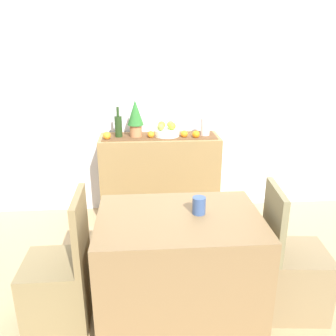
{
  "coord_description": "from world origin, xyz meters",
  "views": [
    {
      "loc": [
        -0.25,
        -2.47,
        1.75
      ],
      "look_at": [
        -0.04,
        0.35,
        0.74
      ],
      "focal_mm": 37.83,
      "sensor_mm": 36.0,
      "label": 1
    }
  ],
  "objects_px": {
    "wine_bottle": "(118,126)",
    "potted_plant": "(135,117)",
    "sideboard_console": "(160,178)",
    "chair_near_window": "(60,286)",
    "chair_by_corner": "(292,275)",
    "ceramic_vase": "(205,127)",
    "coffee_cup": "(199,205)",
    "dining_table": "(179,267)",
    "fruit_bowl": "(167,133)"
  },
  "relations": [
    {
      "from": "wine_bottle",
      "to": "potted_plant",
      "type": "distance_m",
      "value": 0.19
    },
    {
      "from": "sideboard_console",
      "to": "chair_near_window",
      "type": "xyz_separation_m",
      "value": [
        -0.73,
        -1.45,
        -0.17
      ]
    },
    {
      "from": "wine_bottle",
      "to": "chair_by_corner",
      "type": "bearing_deg",
      "value": -49.98
    },
    {
      "from": "sideboard_console",
      "to": "chair_by_corner",
      "type": "xyz_separation_m",
      "value": [
        0.82,
        -1.45,
        -0.17
      ]
    },
    {
      "from": "ceramic_vase",
      "to": "chair_by_corner",
      "type": "relative_size",
      "value": 0.2
    },
    {
      "from": "coffee_cup",
      "to": "dining_table",
      "type": "bearing_deg",
      "value": -165.83
    },
    {
      "from": "wine_bottle",
      "to": "potted_plant",
      "type": "bearing_deg",
      "value": -0.0
    },
    {
      "from": "wine_bottle",
      "to": "sideboard_console",
      "type": "bearing_deg",
      "value": -0.0
    },
    {
      "from": "sideboard_console",
      "to": "fruit_bowl",
      "type": "distance_m",
      "value": 0.48
    },
    {
      "from": "dining_table",
      "to": "chair_by_corner",
      "type": "xyz_separation_m",
      "value": [
        0.77,
        0.0,
        -0.1
      ]
    },
    {
      "from": "fruit_bowl",
      "to": "potted_plant",
      "type": "distance_m",
      "value": 0.35
    },
    {
      "from": "wine_bottle",
      "to": "coffee_cup",
      "type": "bearing_deg",
      "value": -68.18
    },
    {
      "from": "dining_table",
      "to": "chair_by_corner",
      "type": "relative_size",
      "value": 1.13
    },
    {
      "from": "wine_bottle",
      "to": "potted_plant",
      "type": "relative_size",
      "value": 0.83
    },
    {
      "from": "wine_bottle",
      "to": "chair_by_corner",
      "type": "xyz_separation_m",
      "value": [
        1.22,
        -1.45,
        -0.72
      ]
    },
    {
      "from": "fruit_bowl",
      "to": "wine_bottle",
      "type": "height_order",
      "value": "wine_bottle"
    },
    {
      "from": "chair_near_window",
      "to": "chair_by_corner",
      "type": "bearing_deg",
      "value": 0.05
    },
    {
      "from": "fruit_bowl",
      "to": "ceramic_vase",
      "type": "bearing_deg",
      "value": 0.0
    },
    {
      "from": "ceramic_vase",
      "to": "sideboard_console",
      "type": "bearing_deg",
      "value": 180.0
    },
    {
      "from": "fruit_bowl",
      "to": "ceramic_vase",
      "type": "xyz_separation_m",
      "value": [
        0.38,
        0.0,
        0.05
      ]
    },
    {
      "from": "fruit_bowl",
      "to": "chair_near_window",
      "type": "relative_size",
      "value": 0.28
    },
    {
      "from": "fruit_bowl",
      "to": "ceramic_vase",
      "type": "height_order",
      "value": "ceramic_vase"
    },
    {
      "from": "wine_bottle",
      "to": "dining_table",
      "type": "distance_m",
      "value": 1.64
    },
    {
      "from": "coffee_cup",
      "to": "chair_by_corner",
      "type": "distance_m",
      "value": 0.84
    },
    {
      "from": "sideboard_console",
      "to": "ceramic_vase",
      "type": "relative_size",
      "value": 6.66
    },
    {
      "from": "ceramic_vase",
      "to": "coffee_cup",
      "type": "xyz_separation_m",
      "value": [
        -0.28,
        -1.42,
        -0.17
      ]
    },
    {
      "from": "coffee_cup",
      "to": "chair_near_window",
      "type": "bearing_deg",
      "value": -178.01
    },
    {
      "from": "sideboard_console",
      "to": "potted_plant",
      "type": "xyz_separation_m",
      "value": [
        -0.23,
        0.0,
        0.64
      ]
    },
    {
      "from": "dining_table",
      "to": "coffee_cup",
      "type": "relative_size",
      "value": 9.29
    },
    {
      "from": "coffee_cup",
      "to": "chair_near_window",
      "type": "xyz_separation_m",
      "value": [
        -0.9,
        -0.03,
        -0.53
      ]
    },
    {
      "from": "ceramic_vase",
      "to": "potted_plant",
      "type": "distance_m",
      "value": 0.69
    },
    {
      "from": "coffee_cup",
      "to": "chair_near_window",
      "type": "relative_size",
      "value": 0.12
    },
    {
      "from": "chair_near_window",
      "to": "coffee_cup",
      "type": "bearing_deg",
      "value": 1.99
    },
    {
      "from": "wine_bottle",
      "to": "dining_table",
      "type": "xyz_separation_m",
      "value": [
        0.44,
        -1.45,
        -0.62
      ]
    },
    {
      "from": "sideboard_console",
      "to": "wine_bottle",
      "type": "xyz_separation_m",
      "value": [
        -0.4,
        0.0,
        0.55
      ]
    },
    {
      "from": "chair_by_corner",
      "to": "chair_near_window",
      "type": "bearing_deg",
      "value": -179.95
    },
    {
      "from": "chair_near_window",
      "to": "wine_bottle",
      "type": "bearing_deg",
      "value": 77.23
    },
    {
      "from": "fruit_bowl",
      "to": "chair_near_window",
      "type": "bearing_deg",
      "value": -118.85
    },
    {
      "from": "sideboard_console",
      "to": "coffee_cup",
      "type": "xyz_separation_m",
      "value": [
        0.17,
        -1.42,
        0.36
      ]
    },
    {
      "from": "potted_plant",
      "to": "coffee_cup",
      "type": "height_order",
      "value": "potted_plant"
    },
    {
      "from": "wine_bottle",
      "to": "chair_near_window",
      "type": "bearing_deg",
      "value": -102.77
    },
    {
      "from": "potted_plant",
      "to": "dining_table",
      "type": "relative_size",
      "value": 0.35
    },
    {
      "from": "wine_bottle",
      "to": "ceramic_vase",
      "type": "height_order",
      "value": "wine_bottle"
    },
    {
      "from": "ceramic_vase",
      "to": "potted_plant",
      "type": "xyz_separation_m",
      "value": [
        -0.68,
        0.0,
        0.11
      ]
    },
    {
      "from": "dining_table",
      "to": "sideboard_console",
      "type": "bearing_deg",
      "value": 91.83
    },
    {
      "from": "potted_plant",
      "to": "coffee_cup",
      "type": "distance_m",
      "value": 1.5
    },
    {
      "from": "dining_table",
      "to": "coffee_cup",
      "type": "xyz_separation_m",
      "value": [
        0.12,
        0.03,
        0.42
      ]
    },
    {
      "from": "chair_by_corner",
      "to": "fruit_bowl",
      "type": "bearing_deg",
      "value": 117.25
    },
    {
      "from": "chair_by_corner",
      "to": "sideboard_console",
      "type": "bearing_deg",
      "value": 119.48
    },
    {
      "from": "dining_table",
      "to": "wine_bottle",
      "type": "bearing_deg",
      "value": 107.02
    }
  ]
}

